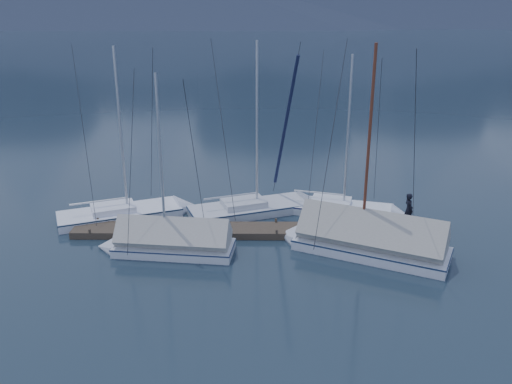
# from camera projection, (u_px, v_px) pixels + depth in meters

# --- Properties ---
(ground) EXTENTS (1000.00, 1000.00, 0.00)m
(ground) POSITION_uv_depth(u_px,v_px,m) (256.00, 252.00, 24.86)
(ground) COLOR black
(ground) RESTS_ON ground
(dock) EXTENTS (18.00, 1.50, 0.54)m
(dock) POSITION_uv_depth(u_px,v_px,m) (256.00, 232.00, 26.70)
(dock) COLOR #382D23
(dock) RESTS_ON ground
(mooring_posts) EXTENTS (15.12, 1.52, 0.35)m
(mooring_posts) POSITION_uv_depth(u_px,v_px,m) (246.00, 227.00, 26.62)
(mooring_posts) COLOR #382D23
(mooring_posts) RESTS_ON ground
(sailboat_open_left) EXTENTS (7.58, 4.69, 9.72)m
(sailboat_open_left) POSITION_uv_depth(u_px,v_px,m) (138.00, 213.00, 28.89)
(sailboat_open_left) COLOR white
(sailboat_open_left) RESTS_ON ground
(sailboat_open_mid) EXTENTS (7.79, 4.62, 9.95)m
(sailboat_open_mid) POSITION_uv_depth(u_px,v_px,m) (266.00, 208.00, 29.54)
(sailboat_open_mid) COLOR silver
(sailboat_open_mid) RESTS_ON ground
(sailboat_open_right) EXTENTS (7.26, 3.72, 9.24)m
(sailboat_open_right) POSITION_uv_depth(u_px,v_px,m) (353.00, 211.00, 29.11)
(sailboat_open_right) COLOR white
(sailboat_open_right) RESTS_ON ground
(sailboat_covered_near) EXTENTS (8.22, 5.55, 10.34)m
(sailboat_covered_near) POSITION_uv_depth(u_px,v_px,m) (358.00, 241.00, 24.76)
(sailboat_covered_near) COLOR white
(sailboat_covered_near) RESTS_ON ground
(sailboat_covered_far) EXTENTS (6.53, 2.80, 8.92)m
(sailboat_covered_far) POSITION_uv_depth(u_px,v_px,m) (163.00, 243.00, 24.70)
(sailboat_covered_far) COLOR silver
(sailboat_covered_far) RESTS_ON ground
(person) EXTENTS (0.52, 0.68, 1.69)m
(person) POSITION_uv_depth(u_px,v_px,m) (409.00, 210.00, 26.57)
(person) COLOR black
(person) RESTS_ON dock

